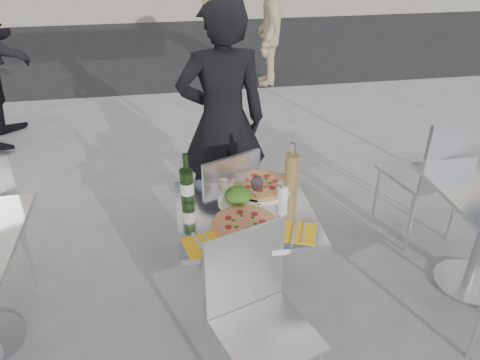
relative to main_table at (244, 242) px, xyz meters
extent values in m
plane|color=slate|center=(0.00, 0.00, -0.54)|extent=(80.00, 80.00, 0.00)
cube|color=black|center=(0.00, 6.50, -0.54)|extent=(24.00, 5.00, 0.00)
cylinder|color=#B7BABF|center=(0.00, 0.00, -0.53)|extent=(0.44, 0.44, 0.02)
cylinder|color=#B7BABF|center=(0.00, 0.00, -0.17)|extent=(0.07, 0.07, 0.72)
cube|color=silver|center=(0.00, 0.00, 0.20)|extent=(0.72, 0.72, 0.03)
cylinder|color=#B7BABF|center=(1.50, 0.00, -0.53)|extent=(0.44, 0.44, 0.02)
cylinder|color=silver|center=(0.00, 0.79, -0.33)|extent=(0.02, 0.02, 0.43)
cylinder|color=silver|center=(-0.31, 0.65, -0.33)|extent=(0.02, 0.02, 0.43)
cylinder|color=silver|center=(0.13, 0.48, -0.33)|extent=(0.02, 0.02, 0.43)
cylinder|color=silver|center=(-0.18, 0.34, -0.33)|extent=(0.02, 0.02, 0.43)
cube|color=silver|center=(-0.09, 0.57, -0.10)|extent=(0.52, 0.52, 0.02)
cube|color=silver|center=(-0.01, 0.38, 0.12)|extent=(0.37, 0.18, 0.43)
cylinder|color=silver|center=(-0.23, -0.48, -0.32)|extent=(0.02, 0.02, 0.44)
cylinder|color=silver|center=(0.11, -0.36, -0.32)|extent=(0.02, 0.02, 0.44)
cube|color=silver|center=(0.00, -0.59, -0.09)|extent=(0.53, 0.53, 0.02)
cube|color=silver|center=(-0.07, -0.40, 0.15)|extent=(0.40, 0.16, 0.44)
cylinder|color=silver|center=(-1.45, 0.78, -0.30)|extent=(0.03, 0.03, 0.47)
cylinder|color=silver|center=(-1.30, 0.44, -0.30)|extent=(0.03, 0.03, 0.47)
cylinder|color=silver|center=(1.53, 0.85, -0.30)|extent=(0.03, 0.03, 0.49)
cylinder|color=silver|center=(1.15, 0.76, -0.30)|extent=(0.03, 0.03, 0.49)
cylinder|color=silver|center=(1.62, 0.47, -0.30)|extent=(0.03, 0.03, 0.49)
cylinder|color=silver|center=(1.24, 0.38, -0.30)|extent=(0.03, 0.03, 0.49)
cube|color=silver|center=(1.39, 0.62, -0.04)|extent=(0.54, 0.54, 0.03)
cube|color=silver|center=(1.44, 0.40, 0.22)|extent=(0.45, 0.13, 0.49)
cylinder|color=silver|center=(1.16, -0.54, -0.31)|extent=(0.02, 0.02, 0.45)
imported|color=black|center=(0.01, 0.95, 0.31)|extent=(0.63, 0.43, 1.71)
imported|color=#998563|center=(1.02, 4.18, 0.27)|extent=(0.77, 1.14, 1.63)
cylinder|color=tan|center=(-0.02, -0.14, 0.22)|extent=(0.33, 0.33, 0.02)
cylinder|color=#C7BA81|center=(-0.02, -0.14, 0.23)|extent=(0.29, 0.29, 0.00)
cylinder|color=white|center=(0.13, 0.21, 0.22)|extent=(0.36, 0.36, 0.01)
cylinder|color=tan|center=(0.13, 0.21, 0.23)|extent=(0.32, 0.32, 0.02)
cylinder|color=#C7BA81|center=(0.13, 0.21, 0.24)|extent=(0.28, 0.28, 0.00)
cylinder|color=white|center=(-0.02, 0.08, 0.22)|extent=(0.22, 0.22, 0.01)
ellipsoid|color=#236519|center=(-0.02, 0.08, 0.26)|extent=(0.15, 0.15, 0.08)
sphere|color=#B21914|center=(0.02, 0.10, 0.27)|extent=(0.03, 0.03, 0.03)
cylinder|color=#285620|center=(-0.29, 0.13, 0.31)|extent=(0.07, 0.07, 0.20)
cone|color=#285620|center=(-0.29, 0.13, 0.41)|extent=(0.07, 0.07, 0.03)
cylinder|color=#285620|center=(-0.29, 0.13, 0.46)|extent=(0.03, 0.03, 0.10)
cylinder|color=silver|center=(-0.29, 0.13, 0.30)|extent=(0.07, 0.08, 0.07)
cylinder|color=#D9B45C|center=(0.30, 0.17, 0.32)|extent=(0.08, 0.08, 0.22)
cylinder|color=white|center=(0.30, 0.17, 0.46)|extent=(0.03, 0.03, 0.08)
cylinder|color=white|center=(0.22, 0.07, 0.26)|extent=(0.06, 0.06, 0.09)
cylinder|color=silver|center=(0.22, 0.07, 0.31)|extent=(0.06, 0.06, 0.02)
cylinder|color=white|center=(-0.10, 0.10, 0.21)|extent=(0.06, 0.06, 0.00)
cylinder|color=white|center=(-0.10, 0.10, 0.26)|extent=(0.01, 0.01, 0.09)
ellipsoid|color=white|center=(-0.10, 0.10, 0.33)|extent=(0.07, 0.07, 0.08)
ellipsoid|color=beige|center=(-0.10, 0.10, 0.32)|extent=(0.05, 0.05, 0.05)
cylinder|color=white|center=(0.00, 0.15, 0.21)|extent=(0.06, 0.06, 0.00)
cylinder|color=white|center=(0.00, 0.15, 0.26)|extent=(0.01, 0.01, 0.09)
ellipsoid|color=white|center=(0.00, 0.15, 0.33)|extent=(0.07, 0.07, 0.08)
ellipsoid|color=beige|center=(0.00, 0.15, 0.32)|extent=(0.05, 0.05, 0.05)
cylinder|color=white|center=(0.08, 0.07, 0.21)|extent=(0.06, 0.06, 0.00)
cylinder|color=white|center=(0.08, 0.07, 0.26)|extent=(0.01, 0.01, 0.09)
ellipsoid|color=white|center=(0.08, 0.07, 0.33)|extent=(0.07, 0.07, 0.08)
ellipsoid|color=#480A11|center=(0.08, 0.07, 0.32)|extent=(0.05, 0.05, 0.05)
cylinder|color=white|center=(0.08, 0.08, 0.21)|extent=(0.06, 0.06, 0.00)
cylinder|color=white|center=(0.08, 0.08, 0.26)|extent=(0.01, 0.01, 0.09)
ellipsoid|color=white|center=(0.08, 0.08, 0.33)|extent=(0.07, 0.07, 0.08)
ellipsoid|color=#480A11|center=(0.08, 0.08, 0.32)|extent=(0.05, 0.05, 0.05)
cube|color=yellow|center=(-0.25, -0.26, 0.21)|extent=(0.22, 0.22, 0.00)
cube|color=#B7BABF|center=(-0.27, -0.26, 0.22)|extent=(0.06, 0.20, 0.00)
cube|color=#B7BABF|center=(-0.22, -0.26, 0.22)|extent=(0.05, 0.18, 0.00)
cube|color=yellow|center=(0.23, -0.24, 0.21)|extent=(0.23, 0.23, 0.00)
cube|color=#B7BABF|center=(0.21, -0.24, 0.22)|extent=(0.09, 0.19, 0.00)
cube|color=#B7BABF|center=(0.26, -0.24, 0.22)|extent=(0.07, 0.17, 0.00)
camera|label=1|loc=(-0.36, -2.04, 1.61)|focal=35.00mm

